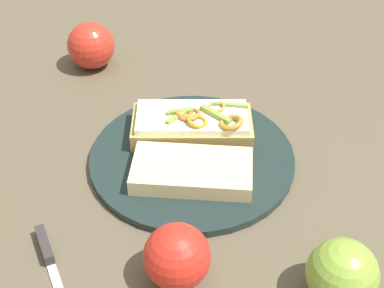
# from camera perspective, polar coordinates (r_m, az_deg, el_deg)

# --- Properties ---
(ground_plane) EXTENTS (2.00, 2.00, 0.00)m
(ground_plane) POSITION_cam_1_polar(r_m,az_deg,el_deg) (0.82, 0.00, -1.70)
(ground_plane) COLOR brown
(ground_plane) RESTS_ON ground
(plate) EXTENTS (0.30, 0.30, 0.01)m
(plate) POSITION_cam_1_polar(r_m,az_deg,el_deg) (0.82, 0.00, -1.39)
(plate) COLOR #1C2A28
(plate) RESTS_ON ground_plane
(sandwich) EXTENTS (0.19, 0.13, 0.05)m
(sandwich) POSITION_cam_1_polar(r_m,az_deg,el_deg) (0.84, 0.10, 2.02)
(sandwich) COLOR tan
(sandwich) RESTS_ON plate
(bread_slice_side) EXTENTS (0.18, 0.11, 0.02)m
(bread_slice_side) POSITION_cam_1_polar(r_m,az_deg,el_deg) (0.77, -0.00, -2.73)
(bread_slice_side) COLOR beige
(bread_slice_side) RESTS_ON plate
(apple_0) EXTENTS (0.11, 0.11, 0.08)m
(apple_0) POSITION_cam_1_polar(r_m,az_deg,el_deg) (1.02, -10.19, 9.78)
(apple_0) COLOR red
(apple_0) RESTS_ON ground_plane
(apple_1) EXTENTS (0.09, 0.09, 0.08)m
(apple_1) POSITION_cam_1_polar(r_m,az_deg,el_deg) (0.65, 14.97, -12.60)
(apple_1) COLOR olive
(apple_1) RESTS_ON ground_plane
(apple_3) EXTENTS (0.10, 0.10, 0.08)m
(apple_3) POSITION_cam_1_polar(r_m,az_deg,el_deg) (0.65, -1.54, -11.32)
(apple_3) COLOR red
(apple_3) RESTS_ON ground_plane
(knife) EXTENTS (0.09, 0.11, 0.02)m
(knife) POSITION_cam_1_polar(r_m,az_deg,el_deg) (0.71, -14.39, -10.81)
(knife) COLOR silver
(knife) RESTS_ON ground_plane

